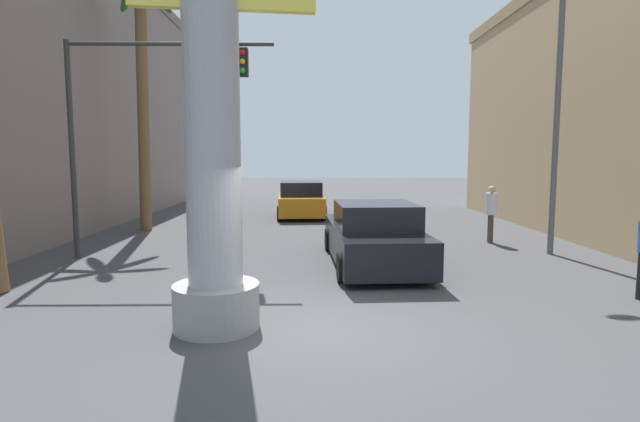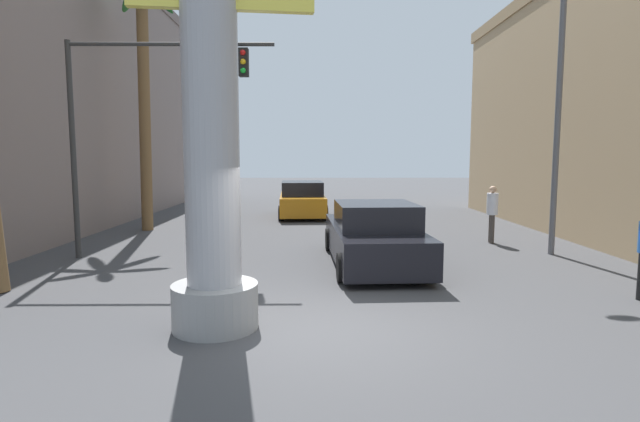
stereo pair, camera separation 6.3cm
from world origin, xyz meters
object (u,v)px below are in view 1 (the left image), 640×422
car_lead (373,236)px  traffic_light_mast (135,105)px  palm_tree_mid_left (141,82)px  pedestrian_mid_right (491,210)px  car_far (301,200)px  pedestrian_far_left (196,196)px  neon_sign_pole (211,38)px  street_lamp (542,89)px

car_lead → traffic_light_mast: bearing=171.7°
palm_tree_mid_left → pedestrian_mid_right: palm_tree_mid_left is taller
car_far → pedestrian_mid_right: 9.23m
pedestrian_far_left → pedestrian_mid_right: bearing=-32.1°
neon_sign_pole → pedestrian_far_left: bearing=104.3°
neon_sign_pole → car_lead: neon_sign_pole is taller
pedestrian_mid_right → palm_tree_mid_left: bearing=166.0°
neon_sign_pole → car_far: 15.11m
neon_sign_pole → palm_tree_mid_left: neon_sign_pole is taller
palm_tree_mid_left → neon_sign_pole: bearing=-66.6°
car_lead → palm_tree_mid_left: size_ratio=0.60×
street_lamp → palm_tree_mid_left: bearing=158.9°
traffic_light_mast → street_lamp: bearing=2.2°
palm_tree_mid_left → car_far: bearing=36.6°
traffic_light_mast → palm_tree_mid_left: bearing=106.8°
palm_tree_mid_left → pedestrian_mid_right: bearing=-14.0°
street_lamp → palm_tree_mid_left: palm_tree_mid_left is taller
car_far → pedestrian_mid_right: bearing=-49.2°
neon_sign_pole → street_lamp: size_ratio=1.36×
street_lamp → pedestrian_far_left: (-11.24, 8.48, -3.49)m
car_lead → pedestrian_far_left: size_ratio=3.23×
street_lamp → pedestrian_far_left: street_lamp is taller
traffic_light_mast → pedestrian_far_left: bearing=94.0°
street_lamp → traffic_light_mast: (-10.61, -0.41, -0.46)m
neon_sign_pole → traffic_light_mast: neon_sign_pole is taller
car_lead → car_far: size_ratio=1.18×
palm_tree_mid_left → street_lamp: bearing=-21.1°
traffic_light_mast → pedestrian_mid_right: bearing=12.4°
neon_sign_pole → pedestrian_mid_right: neon_sign_pole is taller
neon_sign_pole → pedestrian_far_left: size_ratio=6.09×
street_lamp → pedestrian_mid_right: bearing=108.3°
neon_sign_pole → traffic_light_mast: 6.24m
car_far → pedestrian_mid_right: (6.03, -6.98, 0.30)m
traffic_light_mast → car_far: size_ratio=1.24×
street_lamp → traffic_light_mast: 10.63m
car_far → pedestrian_mid_right: pedestrian_mid_right is taller
street_lamp → car_lead: 6.07m
neon_sign_pole → palm_tree_mid_left: bearing=113.4°
pedestrian_mid_right → car_lead: bearing=-142.5°
pedestrian_mid_right → neon_sign_pole: bearing=-132.4°
traffic_light_mast → car_far: traffic_light_mast is taller
neon_sign_pole → street_lamp: bearing=37.6°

